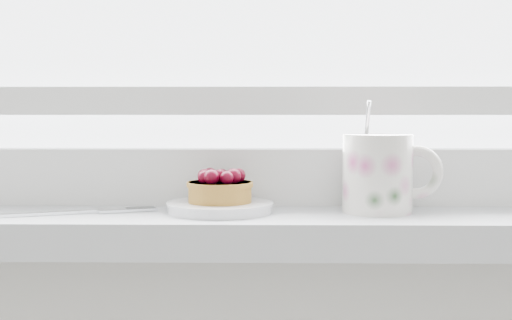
{
  "coord_description": "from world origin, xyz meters",
  "views": [
    {
      "loc": [
        0.03,
        1.07,
        1.06
      ],
      "look_at": [
        0.01,
        1.88,
        1.0
      ],
      "focal_mm": 50.0,
      "sensor_mm": 36.0,
      "label": 1
    }
  ],
  "objects_px": {
    "floral_mug": "(380,172)",
    "fork": "(62,213)",
    "raspberry_tart": "(220,187)",
    "saucer": "(220,207)"
  },
  "relations": [
    {
      "from": "raspberry_tart",
      "to": "floral_mug",
      "type": "xyz_separation_m",
      "value": [
        0.19,
        0.0,
        0.02
      ]
    },
    {
      "from": "floral_mug",
      "to": "fork",
      "type": "xyz_separation_m",
      "value": [
        -0.36,
        -0.02,
        -0.05
      ]
    },
    {
      "from": "saucer",
      "to": "floral_mug",
      "type": "relative_size",
      "value": 0.95
    },
    {
      "from": "floral_mug",
      "to": "fork",
      "type": "bearing_deg",
      "value": -176.66
    },
    {
      "from": "saucer",
      "to": "fork",
      "type": "relative_size",
      "value": 0.6
    },
    {
      "from": "saucer",
      "to": "raspberry_tart",
      "type": "bearing_deg",
      "value": -30.45
    },
    {
      "from": "saucer",
      "to": "floral_mug",
      "type": "xyz_separation_m",
      "value": [
        0.19,
        0.0,
        0.04
      ]
    },
    {
      "from": "saucer",
      "to": "raspberry_tart",
      "type": "height_order",
      "value": "raspberry_tart"
    },
    {
      "from": "floral_mug",
      "to": "saucer",
      "type": "bearing_deg",
      "value": -178.87
    },
    {
      "from": "raspberry_tart",
      "to": "floral_mug",
      "type": "height_order",
      "value": "floral_mug"
    }
  ]
}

